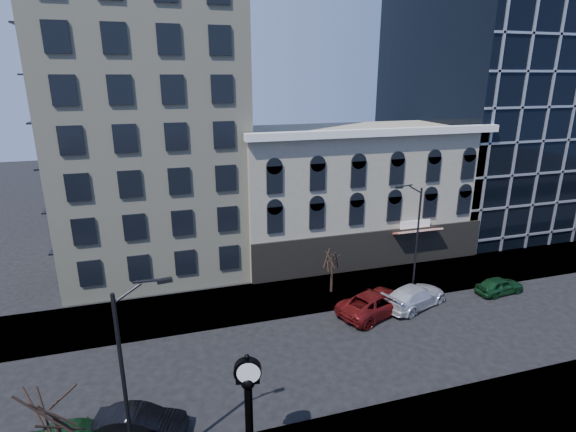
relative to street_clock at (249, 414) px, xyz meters
name	(u,v)px	position (x,y,z in m)	size (l,w,h in m)	color
ground	(276,364)	(2.97, 6.52, -2.59)	(160.00, 160.00, 0.00)	black
sidewalk_far	(248,302)	(2.97, 14.52, -2.53)	(160.00, 6.00, 0.12)	gray
cream_tower	(141,41)	(-3.14, 25.40, 16.73)	(15.90, 15.40, 42.50)	#BFB99A
victorian_row	(352,191)	(14.97, 22.41, 3.40)	(22.60, 11.19, 12.50)	gray
glass_office	(498,100)	(34.97, 27.42, 11.41)	(20.00, 20.15, 28.00)	black
street_clock	(249,414)	(0.00, 0.00, 0.00)	(1.24, 1.24, 5.47)	black
street_lamp_near	(137,332)	(-4.21, 0.36, 4.61)	(2.42, 0.58, 9.38)	black
street_lamp_far	(412,210)	(15.39, 12.54, 4.30)	(2.32, 0.38, 8.97)	black
bare_tree_near	(52,395)	(-7.41, 0.08, 2.67)	(3.96, 3.96, 6.80)	black
bare_tree_far	(332,256)	(9.74, 14.27, 0.54)	(2.33, 2.33, 4.00)	black
car_near_b	(140,423)	(-4.72, 3.00, -1.87)	(1.53, 4.39, 1.45)	black
car_far_a	(375,303)	(11.52, 10.30, -1.75)	(2.79, 6.06, 1.68)	maroon
car_far_b	(415,296)	(14.87, 10.41, -1.77)	(2.32, 5.70, 1.65)	silver
car_far_c	(499,285)	(22.49, 10.28, -1.91)	(1.61, 3.99, 1.36)	#143F1E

